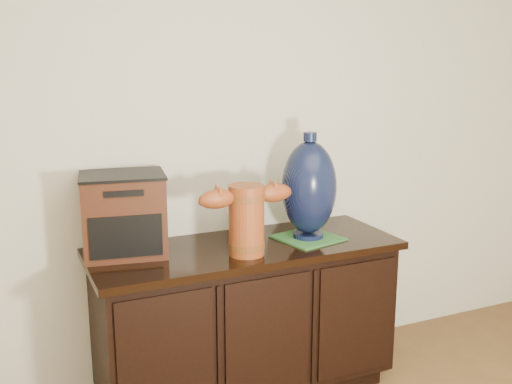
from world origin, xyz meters
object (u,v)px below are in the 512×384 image
terracotta_vessel (247,216)px  lamp_base (309,188)px  tv_radio (124,214)px  spray_can (244,217)px  sideboard (246,318)px

terracotta_vessel → lamp_base: (0.37, 0.09, 0.07)m
tv_radio → lamp_base: (0.86, -0.14, 0.07)m
tv_radio → spray_can: 0.62m
sideboard → terracotta_vessel: 0.56m
sideboard → tv_radio: tv_radio is taller
terracotta_vessel → tv_radio: size_ratio=1.09×
terracotta_vessel → spray_can: size_ratio=2.63×
sideboard → terracotta_vessel: (-0.05, -0.12, 0.55)m
tv_radio → spray_can: size_ratio=2.41×
tv_radio → spray_can: tv_radio is taller
spray_can → terracotta_vessel: bearing=-110.7°
lamp_base → spray_can: bearing=140.8°
terracotta_vessel → spray_can: bearing=68.2°
terracotta_vessel → spray_can: (0.11, 0.30, -0.10)m
terracotta_vessel → lamp_base: bearing=13.3°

